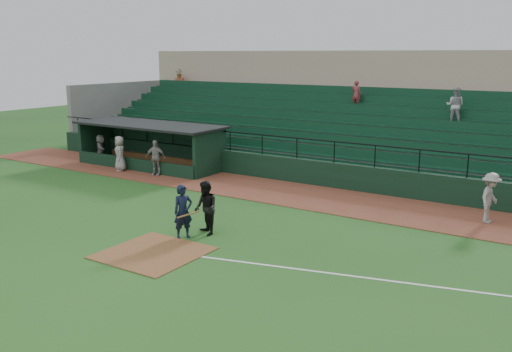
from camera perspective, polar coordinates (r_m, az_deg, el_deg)
The scene contains 12 objects.
ground at distance 18.70m, azimuth -8.44°, elevation -6.99°, with size 90.00×90.00×0.00m, color #20511A.
warning_track at distance 24.97m, azimuth 3.75°, elevation -1.85°, with size 40.00×4.00×0.03m, color brown.
home_plate_dirt at distance 18.00m, azimuth -10.56°, elevation -7.80°, with size 3.00×3.00×0.03m, color brown.
foul_line at distance 16.07m, azimuth 17.10°, elevation -10.76°, with size 18.00×0.09×0.01m, color white.
stadium_structure at distance 32.09m, azimuth 11.26°, elevation 5.31°, with size 38.00×13.08×6.40m.
dugout at distance 31.65m, azimuth -10.38°, elevation 3.47°, with size 8.90×3.20×2.42m.
batter_at_plate at distance 19.01m, azimuth -7.54°, elevation -3.68°, with size 1.15×0.81×1.87m.
umpire at distance 19.29m, azimuth -5.22°, elevation -3.32°, with size 0.93×0.72×1.91m, color black.
runner at distance 22.22m, azimuth 23.05°, elevation -2.10°, with size 1.22×0.70×1.90m, color #9E9894.
dugout_player_a at distance 28.96m, azimuth -10.35°, elevation 1.88°, with size 1.08×0.45×1.85m, color #9C9792.
dugout_player_b at distance 30.51m, azimuth -13.89°, elevation 2.28°, with size 0.92×0.60×1.88m, color gray.
dugout_player_c at distance 33.21m, azimuth -15.76°, elevation 2.76°, with size 1.50×0.48×1.62m, color #9F9A95.
Camera 1 is at (11.77, -13.13, 6.21)m, focal length 38.71 mm.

